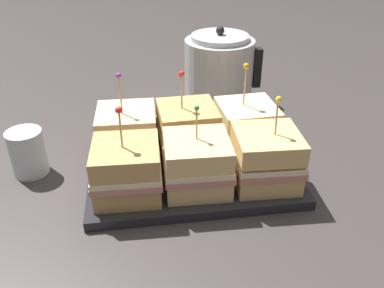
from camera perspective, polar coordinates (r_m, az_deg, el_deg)
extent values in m
plane|color=#383333|center=(0.77, 0.00, -4.36)|extent=(6.00, 6.00, 0.00)
cube|color=#232328|center=(0.77, 0.00, -4.06)|extent=(0.38, 0.26, 0.01)
cube|color=#232328|center=(0.76, 0.00, -3.50)|extent=(0.38, 0.26, 0.01)
cube|color=tan|center=(0.69, -8.93, -5.46)|extent=(0.11, 0.11, 0.04)
cube|color=tan|center=(0.68, -9.09, -3.88)|extent=(0.12, 0.12, 0.01)
cube|color=beige|center=(0.68, -9.15, -3.21)|extent=(0.12, 0.12, 0.01)
cube|color=tan|center=(0.66, -9.31, -1.62)|extent=(0.11, 0.11, 0.04)
cylinder|color=tan|center=(0.64, -9.96, 1.77)|extent=(0.00, 0.00, 0.08)
sphere|color=red|center=(0.62, -10.25, 4.71)|extent=(0.01, 0.01, 0.01)
cube|color=#DBB77A|center=(0.70, 0.84, -4.62)|extent=(0.11, 0.11, 0.04)
cube|color=tan|center=(0.69, 0.85, -3.04)|extent=(0.12, 0.12, 0.01)
cube|color=beige|center=(0.68, 0.86, -2.37)|extent=(0.11, 0.11, 0.01)
cube|color=#E8C281|center=(0.67, 0.87, -0.78)|extent=(0.11, 0.11, 0.04)
cylinder|color=tan|center=(0.66, 0.52, 2.55)|extent=(0.00, 0.01, 0.07)
sphere|color=green|center=(0.64, 0.53, 5.07)|extent=(0.01, 0.01, 0.01)
cube|color=tan|center=(0.72, 10.10, -3.91)|extent=(0.11, 0.11, 0.04)
cube|color=tan|center=(0.71, 10.26, -2.37)|extent=(0.12, 0.12, 0.01)
cube|color=beige|center=(0.71, 10.33, -1.72)|extent=(0.12, 0.12, 0.01)
cylinder|color=red|center=(0.69, 10.85, -2.11)|extent=(0.06, 0.06, 0.00)
cube|color=#E0B771|center=(0.69, 10.53, 0.11)|extent=(0.11, 0.11, 0.04)
cylinder|color=tan|center=(0.67, 11.76, 3.44)|extent=(0.00, 0.01, 0.07)
sphere|color=yellow|center=(0.66, 12.08, 6.18)|extent=(0.01, 0.01, 0.01)
cube|color=beige|center=(0.80, -8.89, -0.38)|extent=(0.11, 0.11, 0.04)
cube|color=#B26B60|center=(0.78, -9.02, 1.07)|extent=(0.12, 0.12, 0.01)
cube|color=beige|center=(0.78, -9.08, 1.68)|extent=(0.11, 0.11, 0.01)
cylinder|color=red|center=(0.76, -9.10, 1.42)|extent=(0.07, 0.07, 0.00)
cube|color=beige|center=(0.77, -9.23, 3.40)|extent=(0.11, 0.11, 0.04)
cylinder|color=tan|center=(0.74, -9.97, 6.50)|extent=(0.00, 0.01, 0.08)
sphere|color=purple|center=(0.72, -10.26, 9.45)|extent=(0.01, 0.01, 0.01)
cube|color=tan|center=(0.80, -0.71, 0.19)|extent=(0.11, 0.11, 0.04)
cube|color=tan|center=(0.79, -0.72, 1.65)|extent=(0.12, 0.12, 0.01)
cube|color=beige|center=(0.78, -0.72, 2.26)|extent=(0.12, 0.12, 0.01)
cylinder|color=red|center=(0.76, -0.54, 2.01)|extent=(0.07, 0.07, 0.00)
cube|color=tan|center=(0.77, -0.74, 3.97)|extent=(0.11, 0.11, 0.04)
cylinder|color=tan|center=(0.75, -1.46, 7.10)|extent=(0.00, 0.00, 0.08)
sphere|color=red|center=(0.73, -1.50, 9.80)|extent=(0.01, 0.01, 0.01)
cube|color=beige|center=(0.82, 7.48, 0.80)|extent=(0.11, 0.11, 0.04)
cube|color=tan|center=(0.81, 7.59, 2.22)|extent=(0.12, 0.12, 0.01)
cube|color=beige|center=(0.81, 7.63, 2.82)|extent=(0.12, 0.12, 0.01)
cube|color=beige|center=(0.80, 7.74, 4.24)|extent=(0.11, 0.11, 0.04)
cylinder|color=tan|center=(0.77, 7.41, 7.78)|extent=(0.00, 0.01, 0.09)
sphere|color=orange|center=(0.76, 7.63, 10.79)|extent=(0.01, 0.01, 0.01)
cylinder|color=#B7BABF|center=(1.02, 3.77, 9.96)|extent=(0.17, 0.17, 0.16)
cylinder|color=#B7BABF|center=(0.99, 3.95, 14.70)|extent=(0.14, 0.14, 0.01)
sphere|color=black|center=(0.99, 3.98, 15.59)|extent=(0.02, 0.02, 0.02)
cube|color=black|center=(1.04, 9.06, 10.55)|extent=(0.02, 0.02, 0.10)
cylinder|color=silver|center=(0.81, -22.07, -1.11)|extent=(0.06, 0.06, 0.09)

